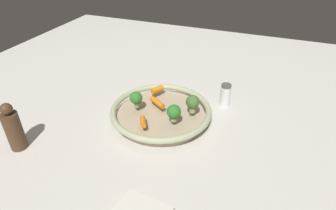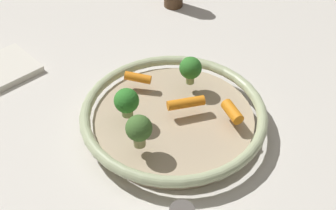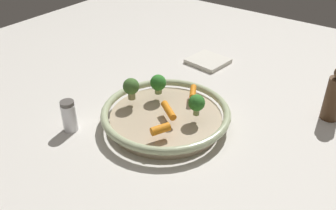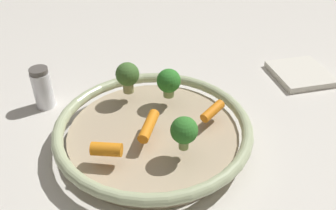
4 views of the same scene
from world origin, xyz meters
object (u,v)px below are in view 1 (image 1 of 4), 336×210
at_px(baby_carrot_right, 157,102).
at_px(broccoli_floret_small, 174,112).
at_px(salt_shaker, 225,95).
at_px(pepper_mill, 13,129).
at_px(baby_carrot_center, 143,122).
at_px(broccoli_floret_large, 136,98).
at_px(baby_carrot_back, 157,89).
at_px(serving_bowl, 161,113).
at_px(broccoli_floret_mid, 193,102).

distance_m(baby_carrot_right, broccoli_floret_small, 0.11).
distance_m(salt_shaker, pepper_mill, 0.68).
relative_size(salt_shaker, pepper_mill, 0.55).
bearing_deg(baby_carrot_center, broccoli_floret_large, -52.09).
distance_m(baby_carrot_back, baby_carrot_center, 0.19).
bearing_deg(broccoli_floret_large, serving_bowl, -162.58).
bearing_deg(baby_carrot_back, broccoli_floret_small, 129.30).
bearing_deg(broccoli_floret_mid, serving_bowl, 7.71).
xyz_separation_m(broccoli_floret_small, salt_shaker, (-0.12, -0.22, -0.04)).
distance_m(serving_bowl, baby_carrot_center, 0.11).
height_order(baby_carrot_center, broccoli_floret_large, broccoli_floret_large).
bearing_deg(broccoli_floret_large, salt_shaker, -143.60).
height_order(serving_bowl, pepper_mill, pepper_mill).
xyz_separation_m(baby_carrot_back, broccoli_floret_small, (-0.11, 0.14, 0.02)).
relative_size(broccoli_floret_large, salt_shaker, 0.66).
bearing_deg(broccoli_floret_small, salt_shaker, -118.15).
distance_m(baby_carrot_right, broccoli_floret_large, 0.07).
bearing_deg(broccoli_floret_mid, broccoli_floret_large, 11.95).
relative_size(serving_bowl, pepper_mill, 2.20).
height_order(baby_carrot_back, salt_shaker, salt_shaker).
xyz_separation_m(broccoli_floret_mid, pepper_mill, (0.44, 0.29, -0.01)).
xyz_separation_m(baby_carrot_right, broccoli_floret_large, (0.06, 0.04, 0.02)).
bearing_deg(pepper_mill, broccoli_floret_mid, -146.00).
bearing_deg(broccoli_floret_mid, broccoli_floret_small, 59.16).
xyz_separation_m(serving_bowl, baby_carrot_right, (0.02, -0.01, 0.03)).
xyz_separation_m(baby_carrot_back, pepper_mill, (0.28, 0.37, 0.01)).
distance_m(broccoli_floret_mid, pepper_mill, 0.53).
distance_m(baby_carrot_center, salt_shaker, 0.33).
xyz_separation_m(broccoli_floret_large, broccoli_floret_mid, (-0.18, -0.04, 0.00)).
xyz_separation_m(baby_carrot_center, broccoli_floret_small, (-0.08, -0.05, 0.02)).
height_order(broccoli_floret_mid, salt_shaker, broccoli_floret_mid).
bearing_deg(serving_bowl, broccoli_floret_large, 17.42).
bearing_deg(broccoli_floret_small, baby_carrot_center, 31.91).
relative_size(serving_bowl, salt_shaker, 3.98).
bearing_deg(baby_carrot_back, serving_bowl, 119.90).
distance_m(broccoli_floret_large, salt_shaker, 0.32).
relative_size(broccoli_floret_small, broccoli_floret_mid, 0.91).
relative_size(serving_bowl, baby_carrot_back, 7.28).
distance_m(baby_carrot_back, broccoli_floret_large, 0.12).
height_order(salt_shaker, pepper_mill, pepper_mill).
bearing_deg(baby_carrot_back, baby_carrot_center, 100.34).
bearing_deg(broccoli_floret_mid, baby_carrot_right, 0.49).
bearing_deg(baby_carrot_right, serving_bowl, 144.94).
distance_m(serving_bowl, broccoli_floret_large, 0.10).
height_order(serving_bowl, broccoli_floret_mid, broccoli_floret_mid).
relative_size(broccoli_floret_small, broccoli_floret_large, 0.98).
bearing_deg(salt_shaker, broccoli_floret_mid, 63.06).
bearing_deg(broccoli_floret_small, broccoli_floret_mid, -120.84).
bearing_deg(pepper_mill, serving_bowl, -139.98).
bearing_deg(serving_bowl, baby_carrot_center, 80.78).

